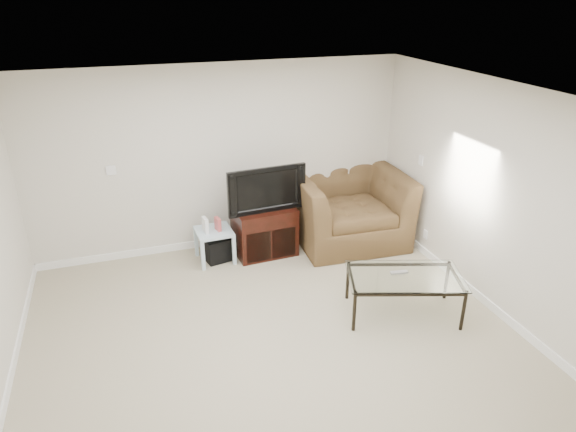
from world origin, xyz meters
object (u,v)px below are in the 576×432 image
object	(u,v)px
tv_stand	(264,230)
television	(264,187)
subwoofer	(217,248)
recliner	(349,196)
coffee_table	(403,295)
side_table	(215,245)

from	to	relation	value
tv_stand	television	xyz separation A→B (m)	(0.00, -0.03, 0.63)
subwoofer	recliner	world-z (taller)	recliner
television	coffee_table	xyz separation A→B (m)	(1.04, -1.84, -0.72)
television	coffee_table	size ratio (longest dim) A/B	0.79
side_table	coffee_table	size ratio (longest dim) A/B	0.37
tv_stand	recliner	xyz separation A→B (m)	(1.24, 0.00, 0.34)
coffee_table	side_table	bearing A→B (deg)	132.70
side_table	coffee_table	world-z (taller)	coffee_table
tv_stand	subwoofer	xyz separation A→B (m)	(-0.66, 0.02, -0.18)
subwoofer	recliner	distance (m)	1.96
tv_stand	recliner	world-z (taller)	recliner
coffee_table	tv_stand	bearing A→B (deg)	119.11
subwoofer	coffee_table	size ratio (longest dim) A/B	0.26
tv_stand	coffee_table	size ratio (longest dim) A/B	0.64
tv_stand	subwoofer	size ratio (longest dim) A/B	2.43
television	recliner	size ratio (longest dim) A/B	0.64
recliner	coffee_table	bearing A→B (deg)	-92.98
television	recliner	xyz separation A→B (m)	(1.24, 0.03, -0.30)
recliner	tv_stand	bearing A→B (deg)	-177.13
recliner	subwoofer	bearing A→B (deg)	-177.72
tv_stand	coffee_table	world-z (taller)	tv_stand
tv_stand	side_table	distance (m)	0.70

